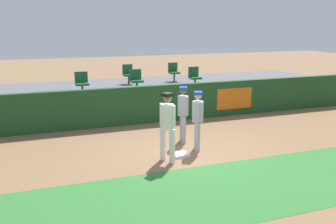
{
  "coord_description": "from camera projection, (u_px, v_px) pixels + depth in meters",
  "views": [
    {
      "loc": [
        -3.73,
        -8.78,
        3.52
      ],
      "look_at": [
        -0.26,
        0.85,
        1.0
      ],
      "focal_mm": 38.83,
      "sensor_mm": 36.0,
      "label": 1
    }
  ],
  "objects": [
    {
      "name": "ground_plane",
      "position": [
        187.0,
        153.0,
        10.09
      ],
      "size": [
        60.0,
        60.0,
        0.0
      ],
      "primitive_type": "plane",
      "color": "#846042"
    },
    {
      "name": "grass_foreground_strip",
      "position": [
        230.0,
        189.0,
        7.9
      ],
      "size": [
        18.0,
        2.8,
        0.01
      ],
      "primitive_type": "cube",
      "color": "#2D722D",
      "rests_on": "ground_plane"
    },
    {
      "name": "first_base",
      "position": [
        180.0,
        155.0,
        9.86
      ],
      "size": [
        0.4,
        0.4,
        0.08
      ],
      "primitive_type": "cube",
      "color": "white",
      "rests_on": "ground_plane"
    },
    {
      "name": "player_fielder_home",
      "position": [
        167.0,
        122.0,
        9.25
      ],
      "size": [
        0.47,
        0.58,
        1.82
      ],
      "rotation": [
        0.0,
        0.0,
        -1.08
      ],
      "color": "white",
      "rests_on": "ground_plane"
    },
    {
      "name": "player_runner_visitor",
      "position": [
        183.0,
        110.0,
        10.8
      ],
      "size": [
        0.39,
        0.46,
        1.69
      ],
      "rotation": [
        0.0,
        0.0,
        -1.81
      ],
      "color": "#9EA3AD",
      "rests_on": "ground_plane"
    },
    {
      "name": "player_coach_visitor",
      "position": [
        198.0,
        117.0,
        10.12
      ],
      "size": [
        0.41,
        0.45,
        1.68
      ],
      "rotation": [
        0.0,
        0.0,
        -1.93
      ],
      "color": "#9EA3AD",
      "rests_on": "ground_plane"
    },
    {
      "name": "field_wall",
      "position": [
        151.0,
        104.0,
        13.06
      ],
      "size": [
        18.0,
        0.26,
        1.35
      ],
      "color": "#19471E",
      "rests_on": "ground_plane"
    },
    {
      "name": "bleacher_platform",
      "position": [
        133.0,
        97.0,
        15.45
      ],
      "size": [
        18.0,
        4.8,
        0.92
      ],
      "primitive_type": "cube",
      "color": "#59595E",
      "rests_on": "ground_plane"
    },
    {
      "name": "seat_back_right",
      "position": [
        174.0,
        71.0,
        16.53
      ],
      "size": [
        0.44,
        0.44,
        0.84
      ],
      "color": "#4C4C51",
      "rests_on": "bleacher_platform"
    },
    {
      "name": "seat_front_right",
      "position": [
        195.0,
        76.0,
        14.97
      ],
      "size": [
        0.44,
        0.44,
        0.84
      ],
      "color": "#4C4C51",
      "rests_on": "bleacher_platform"
    },
    {
      "name": "seat_front_center",
      "position": [
        136.0,
        79.0,
        14.15
      ],
      "size": [
        0.46,
        0.44,
        0.84
      ],
      "color": "#4C4C51",
      "rests_on": "bleacher_platform"
    },
    {
      "name": "seat_back_center",
      "position": [
        128.0,
        73.0,
        15.84
      ],
      "size": [
        0.44,
        0.44,
        0.84
      ],
      "color": "#4C4C51",
      "rests_on": "bleacher_platform"
    },
    {
      "name": "seat_front_left",
      "position": [
        82.0,
        82.0,
        13.47
      ],
      "size": [
        0.48,
        0.44,
        0.84
      ],
      "color": "#4C4C51",
      "rests_on": "bleacher_platform"
    }
  ]
}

